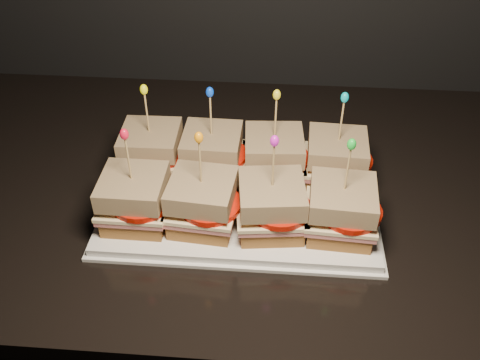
{
  "coord_description": "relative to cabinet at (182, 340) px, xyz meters",
  "views": [
    {
      "loc": [
        -0.39,
        0.96,
        1.5
      ],
      "look_at": [
        -0.44,
        1.59,
        0.99
      ],
      "focal_mm": 40.0,
      "sensor_mm": 36.0,
      "label": 1
    }
  ],
  "objects": [
    {
      "name": "sandwich_3_cheese",
      "position": [
        0.29,
        -0.01,
        0.54
      ],
      "size": [
        0.1,
        0.1,
        0.01
      ],
      "primitive_type": "cube",
      "rotation": [
        0.0,
        0.0,
        -0.04
      ],
      "color": "#FFE7AB",
      "rests_on": "sandwich_3_ham"
    },
    {
      "name": "sandwich_0_pick",
      "position": [
        -0.01,
        -0.01,
        0.61
      ],
      "size": [
        0.0,
        0.0,
        0.09
      ],
      "primitive_type": "cylinder",
      "color": "tan",
      "rests_on": "sandwich_0_bread_top"
    },
    {
      "name": "sandwich_2_bread_bot",
      "position": [
        0.19,
        -0.01,
        0.51
      ],
      "size": [
        0.1,
        0.1,
        0.02
      ],
      "primitive_type": "cube",
      "rotation": [
        0.0,
        0.0,
        0.07
      ],
      "color": "brown",
      "rests_on": "platter"
    },
    {
      "name": "sandwich_7_tomato",
      "position": [
        0.3,
        -0.14,
        0.54
      ],
      "size": [
        0.09,
        0.09,
        0.01
      ],
      "primitive_type": "cylinder",
      "color": "red",
      "rests_on": "sandwich_7_cheese"
    },
    {
      "name": "sandwich_0_tomato",
      "position": [
        0.0,
        -0.02,
        0.54
      ],
      "size": [
        0.09,
        0.09,
        0.01
      ],
      "primitive_type": "cylinder",
      "color": "red",
      "rests_on": "sandwich_0_cheese"
    },
    {
      "name": "sandwich_3_frill",
      "position": [
        0.29,
        -0.01,
        0.65
      ],
      "size": [
        0.01,
        0.01,
        0.02
      ],
      "primitive_type": "ellipsoid",
      "color": "#05AABC",
      "rests_on": "sandwich_3_pick"
    },
    {
      "name": "sandwich_6_ham",
      "position": [
        0.19,
        -0.13,
        0.53
      ],
      "size": [
        0.11,
        0.11,
        0.01
      ],
      "primitive_type": "cube",
      "rotation": [
        0.0,
        0.0,
        0.12
      ],
      "color": "#C56668",
      "rests_on": "sandwich_6_bread_bot"
    },
    {
      "name": "sandwich_7_ham",
      "position": [
        0.29,
        -0.13,
        0.53
      ],
      "size": [
        0.1,
        0.1,
        0.01
      ],
      "primitive_type": "cube",
      "rotation": [
        0.0,
        0.0,
        -0.06
      ],
      "color": "#C56668",
      "rests_on": "sandwich_7_bread_bot"
    },
    {
      "name": "sandwich_4_ham",
      "position": [
        -0.01,
        -0.13,
        0.53
      ],
      "size": [
        0.1,
        0.1,
        0.01
      ],
      "primitive_type": "cube",
      "rotation": [
        0.0,
        0.0,
        -0.01
      ],
      "color": "#C56668",
      "rests_on": "sandwich_4_bread_bot"
    },
    {
      "name": "sandwich_5_cheese",
      "position": [
        0.09,
        -0.13,
        0.54
      ],
      "size": [
        0.11,
        0.11,
        0.01
      ],
      "primitive_type": "cube",
      "rotation": [
        0.0,
        0.0,
        -0.09
      ],
      "color": "#FFE7AB",
      "rests_on": "sandwich_5_ham"
    },
    {
      "name": "sandwich_1_cheese",
      "position": [
        0.09,
        -0.01,
        0.54
      ],
      "size": [
        0.1,
        0.1,
        0.01
      ],
      "primitive_type": "cube",
      "rotation": [
        0.0,
        0.0,
        -0.02
      ],
      "color": "#FFE7AB",
      "rests_on": "sandwich_1_ham"
    },
    {
      "name": "sandwich_3_pick",
      "position": [
        0.29,
        -0.01,
        0.61
      ],
      "size": [
        0.0,
        0.0,
        0.09
      ],
      "primitive_type": "cylinder",
      "color": "tan",
      "rests_on": "sandwich_3_bread_top"
    },
    {
      "name": "sandwich_3_bread_top",
      "position": [
        0.29,
        -0.01,
        0.56
      ],
      "size": [
        0.1,
        0.1,
        0.03
      ],
      "primitive_type": "cube",
      "rotation": [
        0.0,
        0.0,
        -0.04
      ],
      "color": "#5B3316",
      "rests_on": "sandwich_3_tomato"
    },
    {
      "name": "sandwich_1_bread_bot",
      "position": [
        0.09,
        -0.01,
        0.51
      ],
      "size": [
        0.09,
        0.09,
        0.02
      ],
      "primitive_type": "cube",
      "rotation": [
        0.0,
        0.0,
        -0.02
      ],
      "color": "brown",
      "rests_on": "platter"
    },
    {
      "name": "sandwich_7_pick",
      "position": [
        0.29,
        -0.13,
        0.61
      ],
      "size": [
        0.0,
        0.0,
        0.09
      ],
      "primitive_type": "cylinder",
      "color": "tan",
      "rests_on": "sandwich_7_bread_top"
    },
    {
      "name": "sandwich_0_frill",
      "position": [
        -0.01,
        -0.01,
        0.65
      ],
      "size": [
        0.01,
        0.01,
        0.02
      ],
      "primitive_type": "ellipsoid",
      "color": "#F5FA0F",
      "rests_on": "sandwich_0_pick"
    },
    {
      "name": "sandwich_0_cheese",
      "position": [
        -0.01,
        -0.01,
        0.54
      ],
      "size": [
        0.1,
        0.1,
        0.01
      ],
      "primitive_type": "cube",
      "rotation": [
        0.0,
        0.0,
        0.02
      ],
      "color": "#FFE7AB",
      "rests_on": "sandwich_0_ham"
    },
    {
      "name": "sandwich_3_bread_bot",
      "position": [
        0.29,
        -0.01,
        0.51
      ],
      "size": [
        0.09,
        0.09,
        0.02
      ],
      "primitive_type": "cube",
      "rotation": [
        0.0,
        0.0,
        -0.04
      ],
      "color": "brown",
      "rests_on": "platter"
    },
    {
      "name": "sandwich_5_tomato",
      "position": [
        0.1,
        -0.14,
        0.54
      ],
      "size": [
        0.09,
        0.09,
        0.01
      ],
      "primitive_type": "cylinder",
      "color": "red",
      "rests_on": "sandwich_5_cheese"
    },
    {
      "name": "granite_slab",
      "position": [
        0.0,
        0.0,
        0.47
      ],
      "size": [
        2.21,
        0.69,
        0.03
      ],
      "primitive_type": "cube",
      "color": "black",
      "rests_on": "cabinet"
    },
    {
      "name": "sandwich_1_bread_top",
      "position": [
        0.09,
        -0.01,
        0.56
      ],
      "size": [
        0.09,
        0.09,
        0.03
      ],
      "primitive_type": "cube",
      "rotation": [
        0.0,
        0.0,
        -0.02
      ],
      "color": "#5B3316",
      "rests_on": "sandwich_1_tomato"
    },
    {
      "name": "sandwich_5_bread_top",
      "position": [
        0.09,
        -0.13,
        0.56
      ],
      "size": [
        0.1,
        0.1,
        0.03
      ],
      "primitive_type": "cube",
      "rotation": [
        0.0,
        0.0,
        -0.09
      ],
      "color": "#5B3316",
      "rests_on": "sandwich_5_tomato"
    },
    {
      "name": "sandwich_0_bread_bot",
      "position": [
        -0.01,
        -0.01,
        0.51
      ],
      "size": [
        0.09,
        0.09,
        0.02
      ],
      "primitive_type": "cube",
      "rotation": [
        0.0,
        0.0,
        0.02
      ],
      "color": "brown",
      "rests_on": "platter"
    },
    {
      "name": "sandwich_6_cheese",
      "position": [
        0.19,
        -0.13,
        0.54
      ],
      "size": [
        0.11,
        0.11,
        0.01
      ],
      "primitive_type": "cube",
      "rotation": [
        0.0,
        0.0,
        0.12
      ],
      "color": "#FFE7AB",
      "rests_on": "sandwich_6_ham"
    },
    {
      "name": "sandwich_7_bread_bot",
      "position": [
        0.29,
        -0.13,
        0.51
      ],
      "size": [
        0.1,
        0.1,
        0.02
      ],
      "primitive_type": "cube",
      "rotation": [
        0.0,
        0.0,
        -0.06
      ],
      "color": "brown",
      "rests_on": "platter"
    },
    {
      "name": "sandwich_1_tomato",
      "position": [
        0.1,
        -0.02,
        0.54
      ],
      "size": [
        0.09,
        0.09,
        0.01
      ],
      "primitive_type": "cylinder",
      "color": "red",
      "rests_on": "sandwich_1_cheese"
    },
    {
      "name": "sandwich_6_bread_bot",
      "position": [
        0.19,
        -0.13,
        0.51
      ],
      "size": [
        0.1,
        0.1,
        0.02
      ],
      "primitive_type": "cube",
      "rotation": [
        0.0,
        0.0,
        0.12
      ],
      "color": "brown",
      "rests_on": "platter"
    },
    {
      "name": "sandwich_6_tomato",
      "position": [
        0.2,
        -0.14,
        0.54
      ],
      "size": [
        0.09,
        0.09,
        0.01
      ],
      "primitive_type": "cylinder",
      "color": "red",
      "rests_on": "sandwich_6_cheese"
    },
    {
      "name": "sandwich_1_frill",
      "position": [
        0.09,
        -0.01,
        0.65
      ],
      "size": [
        0.01,
        0.01,
        0.02
      ],
      "primitive_type": "ellipsoid",
      "color": "blue",
      "rests_on": "sandwich_1_pick"
    },
    {
      "name": "sandwich_5_frill",
      "position": [
        0.09,
        -0.13,
        0.65
      ],
      "size": [
        0.01,
        0.01,
        0.02
      ],
      "primitive_type": "ellipsoid",
      "color": "orange",
      "rests_on": "sandwich_5_pick"
    },
    {
      "name": "sandwich_5_pick",
      "position": [
        0.09,
        -0.13,
        0.61
      ],
      "size": [
        0.0,
        0.0,
        0.09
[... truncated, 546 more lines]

